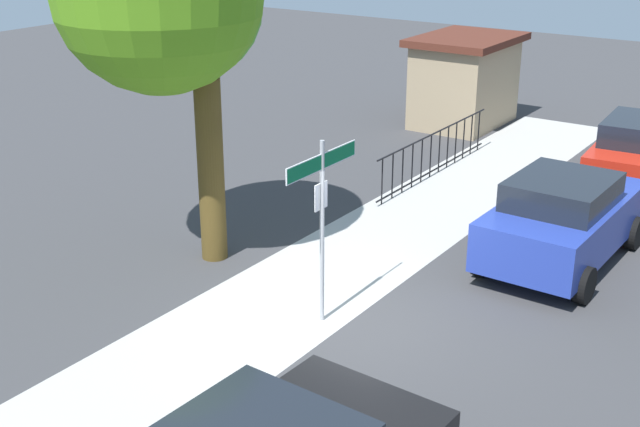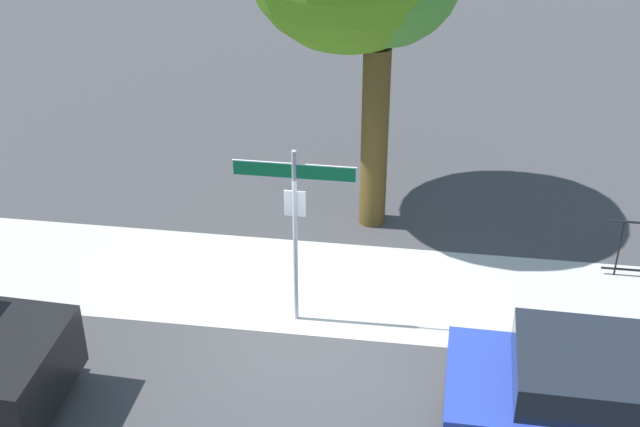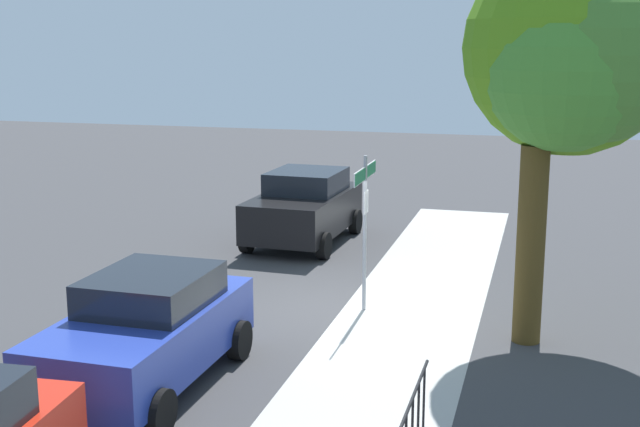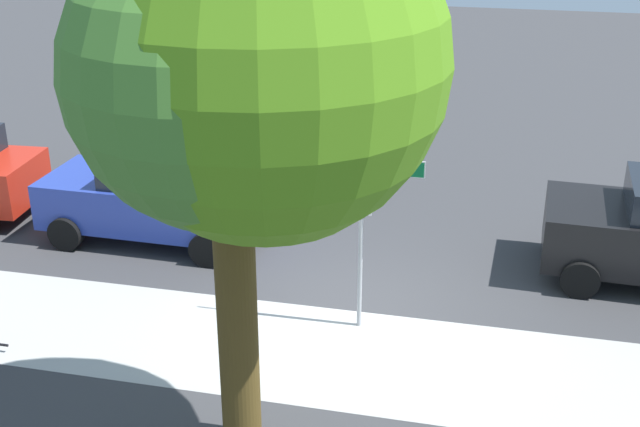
# 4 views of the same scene
# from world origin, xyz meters

# --- Properties ---
(ground_plane) EXTENTS (60.00, 60.00, 0.00)m
(ground_plane) POSITION_xyz_m (0.00, 0.00, 0.00)
(ground_plane) COLOR #38383A
(sidewalk_strip) EXTENTS (24.00, 2.60, 0.00)m
(sidewalk_strip) POSITION_xyz_m (2.00, 1.30, 0.00)
(sidewalk_strip) COLOR #A7A6A1
(sidewalk_strip) RESTS_ON ground_plane
(street_sign) EXTENTS (1.80, 0.07, 2.97)m
(street_sign) POSITION_xyz_m (-0.19, 0.40, 2.13)
(street_sign) COLOR #9EA0A5
(street_sign) RESTS_ON ground_plane
(car_blue) EXTENTS (4.12, 2.12, 1.69)m
(car_blue) POSITION_xyz_m (4.12, -1.94, 0.86)
(car_blue) COLOR #243999
(car_blue) RESTS_ON ground_plane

